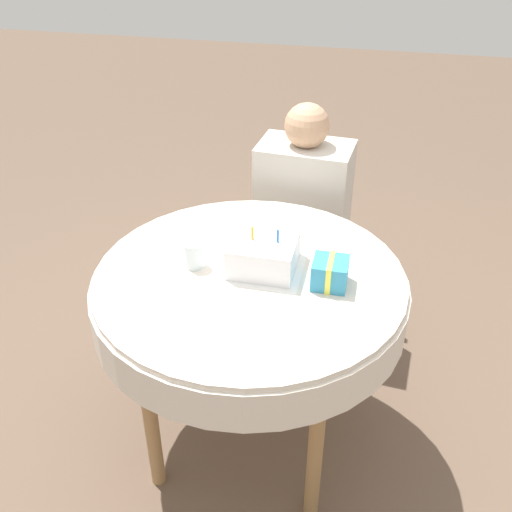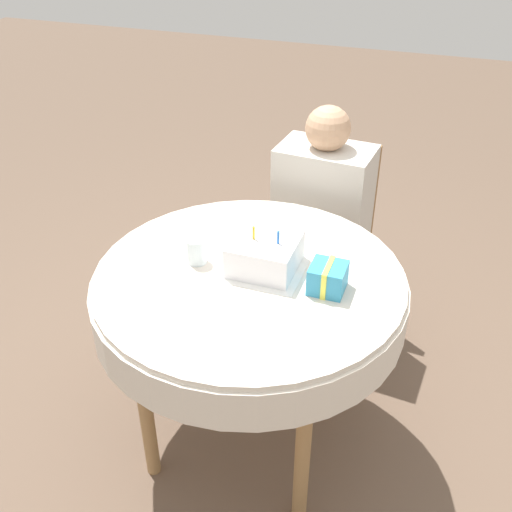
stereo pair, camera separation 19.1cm
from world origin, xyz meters
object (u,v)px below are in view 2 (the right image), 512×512
object	(u,v)px
person	(321,207)
drinking_glass	(197,251)
gift_box	(328,278)
birthday_cake	(265,254)
chair	(325,233)

from	to	relation	value
person	drinking_glass	bearing A→B (deg)	-104.39
drinking_glass	gift_box	xyz separation A→B (m)	(0.45, -0.01, -0.00)
birthday_cake	gift_box	bearing A→B (deg)	-12.26
gift_box	drinking_glass	bearing A→B (deg)	179.31
chair	birthday_cake	distance (m)	0.84
person	gift_box	size ratio (longest dim) A/B	9.46
chair	birthday_cake	xyz separation A→B (m)	(-0.03, -0.77, 0.35)
drinking_glass	chair	bearing A→B (deg)	72.36
chair	birthday_cake	bearing A→B (deg)	-87.72
chair	person	xyz separation A→B (m)	(-0.01, -0.09, 0.18)
gift_box	birthday_cake	bearing A→B (deg)	167.74
chair	person	world-z (taller)	person
drinking_glass	gift_box	size ratio (longest dim) A/B	0.77
person	birthday_cake	distance (m)	0.70
chair	gift_box	size ratio (longest dim) A/B	7.63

